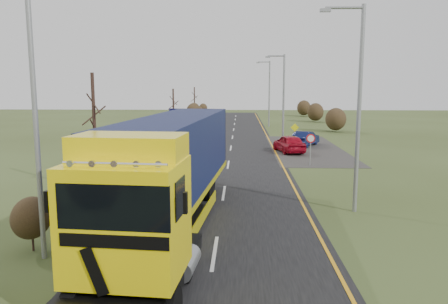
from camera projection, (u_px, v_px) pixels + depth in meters
name	position (u px, v px, depth m)	size (l,w,h in m)	color
ground	(220.00, 217.00, 18.19)	(160.00, 160.00, 0.00)	#37421C
road	(227.00, 170.00, 28.06)	(8.00, 120.00, 0.02)	black
layby	(306.00, 149.00, 37.70)	(6.00, 18.00, 0.02)	#2F2D2A
lane_markings	(227.00, 171.00, 27.76)	(7.52, 116.00, 0.01)	orange
hedgerow	(126.00, 150.00, 25.96)	(2.24, 102.04, 6.05)	#2E2114
lorry	(171.00, 166.00, 16.26)	(3.66, 15.61, 4.30)	black
car_red_hatchback	(289.00, 144.00, 35.57)	(1.71, 4.24, 1.44)	#9E0718
car_blue_sedan	(305.00, 139.00, 39.35)	(1.41, 4.05, 1.33)	#091036
streetlight_near	(357.00, 101.00, 18.25)	(1.85, 0.18, 8.69)	gray
streetlight_mid	(283.00, 97.00, 38.23)	(1.73, 0.18, 8.08)	gray
streetlight_far	(269.00, 91.00, 57.21)	(1.83, 0.18, 8.57)	gray
left_pole	(34.00, 101.00, 13.10)	(0.16, 0.16, 9.92)	gray
speed_sign	(311.00, 144.00, 29.63)	(0.60, 0.10, 2.16)	gray
warning_board	(295.00, 132.00, 39.92)	(0.76, 0.11, 1.99)	gray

